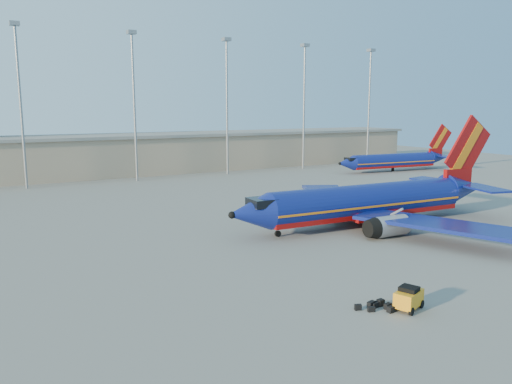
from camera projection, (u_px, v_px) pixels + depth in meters
ground at (285, 224)px, 61.82m from camera, size 220.00×220.00×0.00m
terminal_building at (185, 151)px, 115.64m from camera, size 122.00×16.00×8.50m
light_mast_row at (183, 91)px, 100.72m from camera, size 101.60×1.60×28.65m
aircraft_main at (372, 202)px, 60.96m from camera, size 39.22×37.68×13.27m
aircraft_second at (396, 161)px, 112.96m from camera, size 31.05×12.04×10.52m
baggage_tug at (409, 298)px, 35.37m from camera, size 2.69×2.14×1.68m
luggage_pile at (378, 306)px, 35.56m from camera, size 2.56×1.89×0.49m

